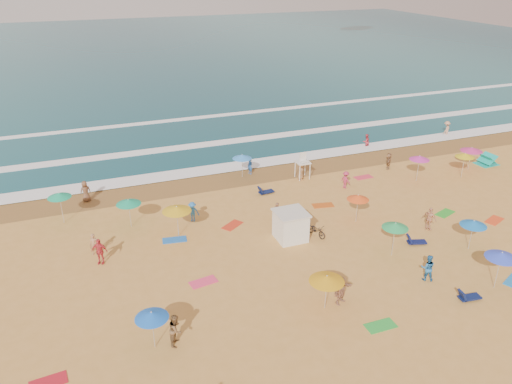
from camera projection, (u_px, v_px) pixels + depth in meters
name	position (u px, v px, depth m)	size (l,w,h in m)	color
ground	(310.00, 241.00, 35.35)	(220.00, 220.00, 0.00)	gold
ocean	(134.00, 53.00, 106.45)	(220.00, 140.00, 0.18)	#0C4756
wet_sand	(249.00, 176.00, 45.93)	(220.00, 220.00, 0.00)	olive
surf_foam	(221.00, 145.00, 53.35)	(200.00, 18.70, 0.05)	white
cabana	(291.00, 226.00, 35.21)	(2.00, 2.00, 2.00)	white
cabana_roof	(291.00, 213.00, 34.76)	(2.20, 2.20, 0.12)	silver
bicycle	(316.00, 230.00, 35.80)	(0.62, 1.76, 0.93)	black
lifeguard_stand	(303.00, 167.00, 45.05)	(1.20, 1.20, 2.10)	white
beach_umbrellas	(363.00, 203.00, 35.99)	(48.18, 28.37, 0.66)	orange
loungers	(443.00, 254.00, 33.47)	(47.62, 20.60, 0.34)	#0D1444
towels	(328.00, 245.00, 34.84)	(33.77, 18.88, 0.03)	red
beachgoers	(307.00, 203.00, 39.04)	(48.70, 24.62, 2.05)	brown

